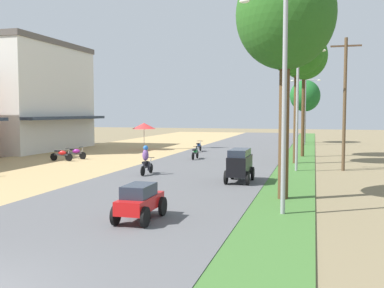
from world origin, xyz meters
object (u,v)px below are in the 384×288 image
median_tree_nearest (286,16)px  median_tree_second (297,52)px  median_tree_third (304,57)px  median_tree_fourth (305,96)px  streetlamp_far (305,106)px  vendor_umbrella (144,126)px  car_van_black (240,163)px  streetlamp_near (284,87)px  utility_pole_near (345,102)px  motorbike_foreground_rider (146,161)px  car_sedan_red (140,200)px  motorbike_ahead_third (199,146)px  parked_motorbike_sixth (62,154)px  motorbike_ahead_second (195,153)px  parked_motorbike_seventh (76,153)px  streetlamp_mid (297,100)px

median_tree_nearest → median_tree_second: median_tree_nearest is taller
median_tree_third → median_tree_fourth: size_ratio=1.35×
median_tree_nearest → median_tree_fourth: median_tree_nearest is taller
median_tree_second → median_tree_third: median_tree_third is taller
streetlamp_far → vendor_umbrella: bearing=-142.5°
median_tree_nearest → streetlamp_far: median_tree_nearest is taller
median_tree_fourth → car_van_black: bearing=-94.5°
streetlamp_near → streetlamp_far: size_ratio=1.06×
utility_pole_near → motorbike_foreground_rider: bearing=-153.7°
car_sedan_red → median_tree_second: bearing=77.1°
median_tree_third → streetlamp_far: bearing=90.5°
streetlamp_near → motorbike_ahead_third: 24.69m
parked_motorbike_sixth → motorbike_ahead_second: motorbike_ahead_second is taller
car_sedan_red → motorbike_ahead_third: size_ratio=1.26×
streetlamp_near → motorbike_ahead_third: (-8.93, 22.70, -3.87)m
median_tree_second → motorbike_foreground_rider: 13.25m
parked_motorbike_seventh → car_van_black: (13.75, -7.78, 0.47)m
motorbike_ahead_third → median_tree_fourth: bearing=60.0°
motorbike_ahead_second → median_tree_third: bearing=30.5°
vendor_umbrella → motorbike_foreground_rider: vendor_umbrella is taller
parked_motorbike_seventh → streetlamp_far: 26.15m
median_tree_second → car_van_black: bearing=-103.9°
parked_motorbike_sixth → streetlamp_mid: size_ratio=0.24×
vendor_umbrella → median_tree_fourth: (14.27, 14.65, 3.17)m
motorbike_ahead_third → median_tree_nearest: bearing=-66.3°
median_tree_second → motorbike_ahead_third: (-8.69, 6.81, -7.12)m
median_tree_third → motorbike_ahead_third: median_tree_third is taller
motorbike_ahead_second → streetlamp_near: bearing=-65.3°
motorbike_ahead_second → motorbike_ahead_third: bearing=102.2°
median_tree_nearest → motorbike_ahead_second: (-7.39, 13.68, -6.84)m
streetlamp_far → motorbike_foreground_rider: 28.03m
parked_motorbike_sixth → median_tree_fourth: bearing=56.8°
median_tree_nearest → utility_pole_near: median_tree_nearest is taller
vendor_umbrella → car_sedan_red: size_ratio=1.12×
median_tree_nearest → median_tree_second: size_ratio=1.02×
parked_motorbike_seventh → median_tree_nearest: median_tree_nearest is taller
median_tree_nearest → car_van_black: bearing=123.0°
streetlamp_far → motorbike_ahead_second: size_ratio=3.98×
median_tree_fourth → motorbike_ahead_third: 18.28m
vendor_umbrella → median_tree_nearest: bearing=-55.3°
motorbike_foreground_rider → motorbike_ahead_second: (0.50, 8.76, -0.28)m
parked_motorbike_seventh → vendor_umbrella: 9.44m
motorbike_ahead_second → motorbike_ahead_third: (-1.35, 6.26, 0.00)m
streetlamp_mid → motorbike_ahead_third: bearing=129.3°
parked_motorbike_seventh → median_tree_second: 17.69m
parked_motorbike_sixth → vendor_umbrella: 10.91m
parked_motorbike_seventh → streetlamp_far: (16.33, 20.09, 3.67)m
car_sedan_red → motorbike_foreground_rider: 10.63m
streetlamp_near → parked_motorbike_seventh: bearing=138.9°
parked_motorbike_sixth → motorbike_ahead_third: 12.57m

